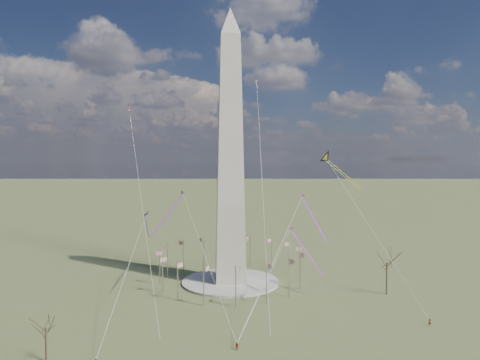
{
  "coord_description": "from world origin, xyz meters",
  "views": [
    {
      "loc": [
        -9.58,
        -156.71,
        45.99
      ],
      "look_at": [
        3.53,
        0.0,
        38.3
      ],
      "focal_mm": 32.0,
      "sensor_mm": 36.0,
      "label": 1
    }
  ],
  "objects": [
    {
      "name": "tree_far",
      "position": [
        -45.64,
        -58.26,
        8.25
      ],
      "size": [
        6.62,
        6.62,
        11.58
      ],
      "color": "#403326",
      "rests_on": "ground"
    },
    {
      "name": "kite_streamer_mid",
      "position": [
        -20.9,
        -5.96,
        28.84
      ],
      "size": [
        10.46,
        18.29,
        13.78
      ],
      "rotation": [
        0.0,
        0.0,
        2.66
      ],
      "color": "red",
      "rests_on": "ground"
    },
    {
      "name": "kite_small_white",
      "position": [
        14.42,
        38.73,
        81.06
      ],
      "size": [
        1.61,
        2.32,
        4.82
      ],
      "rotation": [
        0.0,
        0.0,
        2.39
      ],
      "color": "white",
      "rests_on": "ground"
    },
    {
      "name": "tree_near",
      "position": [
        51.97,
        -18.24,
        11.69
      ],
      "size": [
        9.37,
        9.37,
        16.4
      ],
      "color": "#403326",
      "rests_on": "ground"
    },
    {
      "name": "kite_small_red",
      "position": [
        -41.66,
        30.02,
        68.89
      ],
      "size": [
        1.3,
        1.41,
        3.91
      ],
      "rotation": [
        0.0,
        0.0,
        3.04
      ],
      "color": "red",
      "rests_on": "ground"
    },
    {
      "name": "kite_streamer_left",
      "position": [
        25.42,
        -18.45,
        28.58
      ],
      "size": [
        4.38,
        19.29,
        13.31
      ],
      "rotation": [
        0.0,
        0.0,
        3.31
      ],
      "color": "red",
      "rests_on": "ground"
    },
    {
      "name": "kite_diamond_purple",
      "position": [
        -30.26,
        -2.54,
        25.39
      ],
      "size": [
        1.78,
        3.12,
        9.85
      ],
      "rotation": [
        0.0,
        0.0,
        2.79
      ],
      "color": "navy",
      "rests_on": "ground"
    },
    {
      "name": "flagpole_ring",
      "position": [
        -0.0,
        -0.0,
        7.27
      ],
      "size": [
        54.4,
        54.4,
        13.0
      ],
      "color": "#AEB0B5",
      "rests_on": "ground"
    },
    {
      "name": "plaza",
      "position": [
        0.0,
        0.0,
        0.4
      ],
      "size": [
        36.0,
        36.0,
        0.8
      ],
      "primitive_type": "cylinder",
      "color": "#AEAA9F",
      "rests_on": "ground"
    },
    {
      "name": "ground",
      "position": [
        0.0,
        0.0,
        0.0
      ],
      "size": [
        2000.0,
        2000.0,
        0.0
      ],
      "primitive_type": "plane",
      "color": "#526432",
      "rests_on": "ground"
    },
    {
      "name": "person_east",
      "position": [
        52.34,
        -45.55,
        0.99
      ],
      "size": [
        0.76,
        0.54,
        1.98
      ],
      "primitive_type": "imported",
      "rotation": [
        0.0,
        0.0,
        3.24
      ],
      "color": "gray",
      "rests_on": "ground"
    },
    {
      "name": "person_centre",
      "position": [
        -1.92,
        -56.21,
        0.94
      ],
      "size": [
        1.11,
        0.48,
        1.88
      ],
      "primitive_type": "imported",
      "rotation": [
        0.0,
        0.0,
        3.12
      ],
      "color": "gray",
      "rests_on": "ground"
    },
    {
      "name": "kite_streamer_right",
      "position": [
        25.14,
        -7.17,
        15.41
      ],
      "size": [
        8.45,
        19.11,
        13.78
      ],
      "rotation": [
        0.0,
        0.0,
        3.51
      ],
      "color": "red",
      "rests_on": "ground"
    },
    {
      "name": "washington_monument",
      "position": [
        0.0,
        0.0,
        47.95
      ],
      "size": [
        15.56,
        15.56,
        100.0
      ],
      "color": "#B3AB96",
      "rests_on": "plaza"
    },
    {
      "name": "kite_delta_black",
      "position": [
        40.7,
        14.17,
        45.82
      ],
      "size": [
        15.33,
        17.47,
        15.64
      ],
      "rotation": [
        0.0,
        0.0,
        3.82
      ],
      "color": "black",
      "rests_on": "ground"
    }
  ]
}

